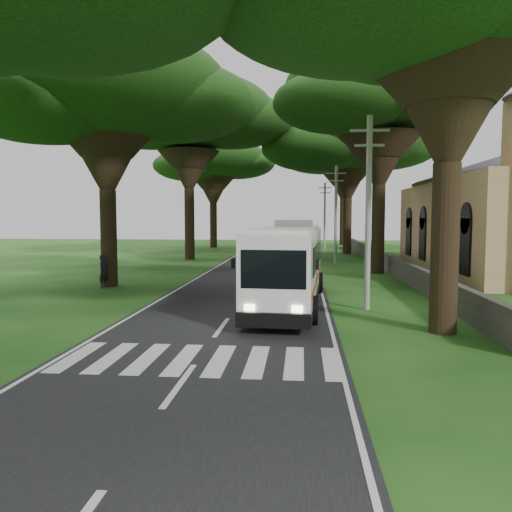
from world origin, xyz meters
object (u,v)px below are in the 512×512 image
pole_mid (336,213)px  distant_car_a (265,244)px  coach_bus (289,263)px  pole_near (368,210)px  distant_car_b (275,240)px  pole_far (325,215)px  distant_car_c (290,239)px  pedestrian (104,271)px

pole_mid → distant_car_a: pole_mid is taller
pole_mid → coach_bus: (-3.27, -19.18, -2.32)m
pole_mid → distant_car_a: (-6.95, 15.73, -3.43)m
pole_near → coach_bus: 4.09m
distant_car_b → pole_far: bearing=-41.9°
coach_bus → distant_car_b: 47.52m
distant_car_c → pole_mid: bearing=81.3°
distant_car_b → pedestrian: size_ratio=2.12×
pole_mid → pedestrian: pole_mid is taller
pole_near → pedestrian: (-13.54, 5.26, -3.27)m
pole_far → distant_car_c: (-4.45, 10.16, -3.42)m
pole_far → pedestrian: 37.43m
distant_car_b → distant_car_c: bearing=54.1°
distant_car_c → coach_bus: bearing=74.3°
pole_near → distant_car_a: size_ratio=1.88×
distant_car_c → pedestrian: size_ratio=2.77×
pole_far → distant_car_a: bearing=-148.4°
pole_near → pole_far: bearing=90.0°
pole_far → pedestrian: bearing=-111.3°
pole_far → distant_car_b: 11.02m
distant_car_a → distant_car_b: size_ratio=1.10×
distant_car_a → distant_car_c: size_ratio=0.84×
coach_bus → distant_car_c: (-1.18, 49.34, -1.09)m
distant_car_a → coach_bus: bearing=103.4°
pole_mid → coach_bus: size_ratio=0.68×
pole_far → distant_car_b: (-6.45, 8.22, -3.52)m
distant_car_c → pedestrian: pedestrian is taller
distant_car_b → coach_bus: bearing=-76.2°
distant_car_a → distant_car_b: bearing=-84.9°
pole_near → pedestrian: 14.89m
pole_mid → distant_car_b: bearing=102.9°
pole_far → pedestrian: pole_far is taller
distant_car_a → distant_car_c: distant_car_c is taller
pole_mid → distant_car_c: 30.68m
distant_car_c → pedestrian: (-9.09, -44.90, 0.15)m
pole_near → pole_far: (0.00, 40.00, 0.00)m
pole_near → pole_mid: same height
pole_mid → distant_car_c: size_ratio=1.59×
pole_near → distant_car_b: pole_near is taller
pole_far → coach_bus: pole_far is taller
pole_far → distant_car_c: 11.61m
coach_bus → pole_far: bearing=88.8°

